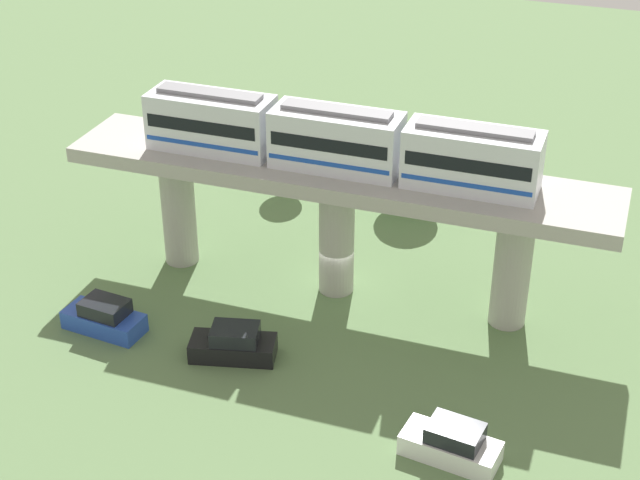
{
  "coord_description": "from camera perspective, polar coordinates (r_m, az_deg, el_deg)",
  "views": [
    {
      "loc": [
        42.62,
        14.13,
        28.84
      ],
      "look_at": [
        2.5,
        -0.06,
        4.44
      ],
      "focal_mm": 54.4,
      "sensor_mm": 36.0,
      "label": 1
    }
  ],
  "objects": [
    {
      "name": "viaduct",
      "position": [
        50.55,
        1.01,
        2.48
      ],
      "size": [
        5.2,
        28.85,
        7.4
      ],
      "color": "#A8A59E",
      "rests_on": "ground"
    },
    {
      "name": "parked_car_black",
      "position": [
        48.01,
        -5.11,
        -6.13
      ],
      "size": [
        2.75,
        4.51,
        1.76
      ],
      "rotation": [
        0.0,
        0.0,
        0.24
      ],
      "color": "black",
      "rests_on": "ground"
    },
    {
      "name": "parked_car_white",
      "position": [
        42.58,
        7.75,
        -11.81
      ],
      "size": [
        2.37,
        4.41,
        1.76
      ],
      "rotation": [
        0.0,
        0.0,
        -0.14
      ],
      "color": "white",
      "rests_on": "ground"
    },
    {
      "name": "tree_mid_lot",
      "position": [
        62.92,
        -1.91,
        6.04
      ],
      "size": [
        2.72,
        2.72,
        4.87
      ],
      "color": "brown",
      "rests_on": "ground"
    },
    {
      "name": "train",
      "position": [
        49.13,
        0.98,
        5.92
      ],
      "size": [
        2.64,
        20.5,
        3.24
      ],
      "color": "silver",
      "rests_on": "viaduct"
    },
    {
      "name": "parked_car_blue",
      "position": [
        50.92,
        -12.57,
        -4.48
      ],
      "size": [
        2.22,
        4.36,
        1.76
      ],
      "rotation": [
        0.0,
        0.0,
        -0.1
      ],
      "color": "#284CB7",
      "rests_on": "ground"
    },
    {
      "name": "ground_plane",
      "position": [
        53.36,
        0.96,
        -2.89
      ],
      "size": [
        120.0,
        120.0,
        0.0
      ],
      "primitive_type": "plane",
      "color": "#5B7A4C"
    },
    {
      "name": "tree_near_viaduct",
      "position": [
        60.82,
        5.32,
        4.75
      ],
      "size": [
        3.95,
        3.95,
        5.17
      ],
      "color": "brown",
      "rests_on": "ground"
    }
  ]
}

